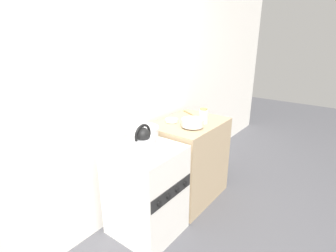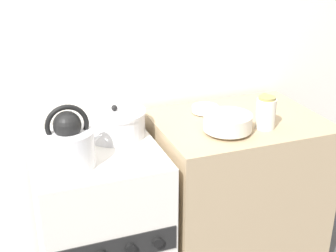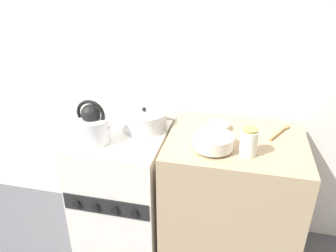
# 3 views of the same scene
# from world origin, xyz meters

# --- Properties ---
(wall_back) EXTENTS (7.00, 0.06, 2.50)m
(wall_back) POSITION_xyz_m (0.00, 0.67, 1.25)
(wall_back) COLOR silver
(wall_back) RESTS_ON ground_plane
(stove) EXTENTS (0.55, 0.60, 0.84)m
(stove) POSITION_xyz_m (-0.00, 0.29, 0.42)
(stove) COLOR silver
(stove) RESTS_ON ground_plane
(counter) EXTENTS (0.80, 0.60, 0.88)m
(counter) POSITION_xyz_m (0.70, 0.30, 0.44)
(counter) COLOR tan
(counter) RESTS_ON ground_plane
(kettle) EXTENTS (0.25, 0.20, 0.26)m
(kettle) POSITION_xyz_m (-0.12, 0.18, 0.94)
(kettle) COLOR silver
(kettle) RESTS_ON stove
(cooking_pot) EXTENTS (0.28, 0.28, 0.15)m
(cooking_pot) POSITION_xyz_m (0.12, 0.41, 0.90)
(cooking_pot) COLOR silver
(cooking_pot) RESTS_ON stove
(enamel_bowl) EXTENTS (0.22, 0.22, 0.09)m
(enamel_bowl) POSITION_xyz_m (0.58, 0.18, 0.92)
(enamel_bowl) COLOR beige
(enamel_bowl) RESTS_ON counter
(small_ceramic_bowl) EXTENTS (0.13, 0.13, 0.04)m
(small_ceramic_bowl) POSITION_xyz_m (0.59, 0.44, 0.90)
(small_ceramic_bowl) COLOR beige
(small_ceramic_bowl) RESTS_ON counter
(storage_jar) EXTENTS (0.09, 0.09, 0.15)m
(storage_jar) POSITION_xyz_m (0.77, 0.17, 0.95)
(storage_jar) COLOR silver
(storage_jar) RESTS_ON counter
(wooden_spoon) EXTENTS (0.14, 0.23, 0.02)m
(wooden_spoon) POSITION_xyz_m (0.96, 0.47, 0.88)
(wooden_spoon) COLOR #A37A4C
(wooden_spoon) RESTS_ON counter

